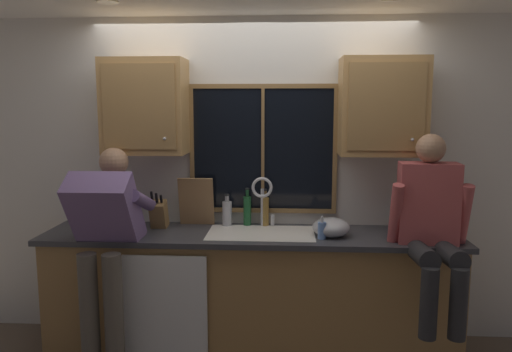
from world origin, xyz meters
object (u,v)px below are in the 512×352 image
person_sitting_on_counter (431,220)px  cutting_board (196,202)px  person_standing (106,236)px  knife_block (159,214)px  mixing_bowl (331,227)px  soap_dispenser (322,230)px  bottle_green_glass (265,210)px  bottle_tall_clear (227,213)px  bottle_amber_small (247,210)px

person_sitting_on_counter → cutting_board: bearing=164.2°
person_standing → knife_block: person_standing is taller
mixing_bowl → soap_dispenser: soap_dispenser is taller
person_sitting_on_counter → bottle_green_glass: bearing=156.3°
knife_block → mixing_bowl: size_ratio=1.16×
soap_dispenser → knife_block: bearing=169.4°
person_sitting_on_counter → mixing_bowl: 0.70m
person_standing → mixing_bowl: size_ratio=5.67×
cutting_board → soap_dispenser: (0.97, -0.34, -0.13)m
knife_block → bottle_tall_clear: size_ratio=1.26×
mixing_bowl → soap_dispenser: bearing=-129.4°
person_sitting_on_counter → person_standing: bearing=-178.8°
soap_dispenser → bottle_tall_clear: bottle_tall_clear is taller
soap_dispenser → person_standing: bearing=-173.0°
knife_block → mixing_bowl: (1.32, -0.14, -0.05)m
person_sitting_on_counter → bottle_amber_small: size_ratio=4.18×
person_standing → knife_block: size_ratio=4.87×
person_sitting_on_counter → bottle_amber_small: person_sitting_on_counter is taller
soap_dispenser → bottle_amber_small: bearing=147.1°
person_sitting_on_counter → bottle_tall_clear: size_ratio=4.94×
person_standing → bottle_tall_clear: bearing=33.7°
bottle_green_glass → bottle_amber_small: 0.14m
cutting_board → soap_dispenser: size_ratio=2.32×
person_sitting_on_counter → mixing_bowl: person_sitting_on_counter is taller
person_sitting_on_counter → bottle_green_glass: (-1.15, 0.51, -0.06)m
person_sitting_on_counter → bottle_amber_small: bearing=158.7°
person_sitting_on_counter → knife_block: bearing=169.3°
bottle_green_glass → bottle_tall_clear: size_ratio=1.16×
person_sitting_on_counter → cutting_board: (-1.70, 0.48, 0.01)m
knife_block → bottle_tall_clear: knife_block is taller
knife_block → soap_dispenser: knife_block is taller
soap_dispenser → bottle_green_glass: (-0.43, 0.37, 0.06)m
person_standing → person_sitting_on_counter: bearing=1.2°
mixing_bowl → cutting_board: bearing=166.5°
bottle_amber_small → knife_block: bearing=-169.0°
person_sitting_on_counter → soap_dispenser: (-0.73, 0.14, -0.12)m
bottle_amber_small → person_standing: bearing=-149.9°
bottle_green_glass → bottle_tall_clear: bottle_green_glass is taller
soap_dispenser → bottle_amber_small: size_ratio=0.56×
mixing_bowl → bottle_green_glass: 0.58m
person_sitting_on_counter → cutting_board: person_sitting_on_counter is taller
cutting_board → bottle_green_glass: bearing=2.7°
person_standing → bottle_amber_small: 1.10m
bottle_tall_clear → bottle_amber_small: size_ratio=0.85×
soap_dispenser → bottle_green_glass: 0.57m
person_standing → mixing_bowl: bearing=9.8°
bottle_green_glass → bottle_tall_clear: bearing=-175.1°
mixing_bowl → person_standing: bearing=-170.2°
knife_block → mixing_bowl: knife_block is taller
cutting_board → bottle_tall_clear: cutting_board is taller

